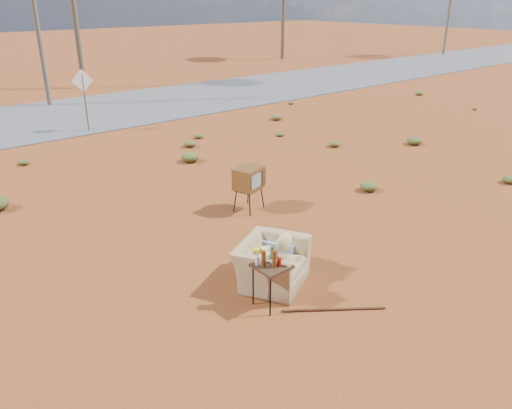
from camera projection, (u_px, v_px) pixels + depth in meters
ground at (287, 280)px, 8.57m from camera, size 140.00×140.00×0.00m
highway at (20, 122)px, 19.17m from camera, size 140.00×7.00×0.04m
armchair at (273, 256)px, 8.39m from camera, size 1.51×1.40×1.02m
tv_unit at (249, 179)px, 11.10m from camera, size 0.75×0.66×1.01m
side_table at (269, 263)px, 7.60m from camera, size 0.51×0.51×1.02m
rusty_bar at (334, 309)px, 7.74m from camera, size 1.32×1.01×0.04m
road_sign at (84, 89)px, 17.37m from camera, size 0.78×0.06×2.19m
utility_pole_center at (34, 5)px, 20.53m from camera, size 1.40×0.20×8.00m
utility_pole_east at (450, 1)px, 39.45m from camera, size 1.40×0.20×8.00m
scrub_patch at (125, 208)px, 11.15m from camera, size 17.49×8.07×0.33m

